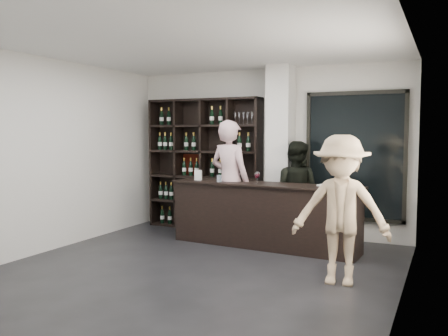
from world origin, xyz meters
The scene contains 12 objects.
floor centered at (0.00, 0.00, -0.01)m, with size 5.00×5.50×0.01m, color black.
wine_shelf centered at (-1.15, 2.57, 1.20)m, with size 2.20×0.35×2.40m, color black, non-canonical shape.
structural_column centered at (0.35, 2.47, 1.45)m, with size 0.40×0.40×2.90m, color silver.
glass_panel centered at (1.55, 2.69, 1.40)m, with size 1.60×0.08×2.10m.
tasting_counter centered at (0.35, 1.71, 0.50)m, with size 3.03×0.63×1.00m.
taster_pink centered at (-0.30, 1.85, 0.99)m, with size 0.72×0.48×1.99m, color #C99FA3.
taster_black centered at (0.68, 2.27, 0.82)m, with size 0.80×0.62×1.65m, color black.
customer centered at (1.80, 0.40, 0.88)m, with size 1.14×0.65×1.76m, color tan.
wine_glass centered at (0.24, 1.69, 1.10)m, with size 0.09×0.09×0.21m, color white, non-canonical shape.
spit_cup centered at (-0.39, 1.64, 1.05)m, with size 0.08×0.08×0.11m, color #9FB1C3.
napkin_stack centered at (1.25, 1.75, 1.01)m, with size 0.13×0.13×0.02m, color white.
card_stand centered at (-0.81, 1.71, 1.08)m, with size 0.11×0.06×0.17m, color white.
Camera 1 is at (2.93, -5.15, 1.79)m, focal length 38.00 mm.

